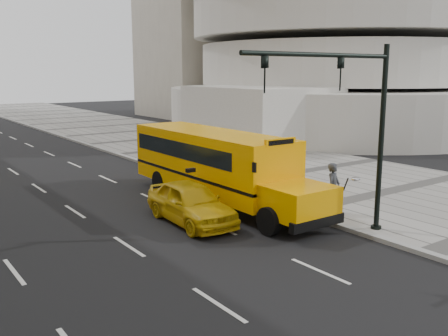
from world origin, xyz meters
TOP-DOWN VIEW (x-y plane):
  - ground at (0.00, 0.00)m, footprint 140.00×140.00m
  - sidewalk_museum at (12.00, 0.00)m, footprint 12.00×140.00m
  - curb_museum at (6.00, 0.00)m, footprint 0.30×140.00m
  - school_bus at (4.50, -1.90)m, footprint 2.96×11.56m
  - taxi_near at (2.00, -3.99)m, footprint 2.05×4.60m
  - pedestrian at (6.85, -6.51)m, footprint 0.83×0.68m
  - traffic_signal at (5.19, -8.75)m, footprint 6.18×0.36m

SIDE VIEW (x-z plane):
  - ground at x=0.00m, z-range 0.00..0.00m
  - sidewalk_museum at x=12.00m, z-range 0.00..0.15m
  - curb_museum at x=6.00m, z-range 0.00..0.15m
  - taxi_near at x=2.00m, z-range 0.00..1.54m
  - pedestrian at x=6.85m, z-range 0.15..2.10m
  - school_bus at x=4.50m, z-range 0.17..3.36m
  - traffic_signal at x=5.19m, z-range 0.89..7.29m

